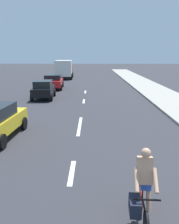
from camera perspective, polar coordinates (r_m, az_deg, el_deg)
The scene contains 11 objects.
ground_plane at distance 19.64m, azimuth -1.39°, elevation 1.86°, with size 160.00×160.00×0.00m, color #2D2D33.
sidewalk_strip at distance 22.54m, azimuth 17.26°, elevation 2.90°, with size 3.60×80.00×0.14m, color #9E998E.
lane_stripe_2 at distance 8.53m, azimuth -4.00°, elevation -13.39°, with size 0.16×1.80×0.01m, color white.
lane_stripe_3 at distance 12.83m, azimuth -2.41°, elevation -4.19°, with size 0.16×1.80×0.01m, color white.
lane_stripe_4 at distance 14.54m, azimuth -2.06°, elevation -2.11°, with size 0.16×1.80×0.01m, color white.
lane_stripe_5 at distance 20.68m, azimuth -1.30°, elevation 2.44°, with size 0.16×1.80×0.01m, color white.
lane_stripe_6 at distance 25.77m, azimuth -0.94°, elevation 4.54°, with size 0.16×1.80×0.01m, color white.
cyclist at distance 5.97m, azimuth 11.74°, elevation -17.04°, with size 0.63×1.71×1.82m.
parked_car_black at distance 22.13m, azimuth -10.32°, elevation 5.10°, with size 1.92×3.87×1.57m.
parked_car_red at distance 28.35m, azimuth -8.16°, elevation 6.89°, with size 2.28×4.62×1.57m.
delivery_truck at distance 39.94m, azimuth -5.76°, elevation 9.64°, with size 2.84×6.32×2.80m.
Camera 1 is at (0.65, 0.74, 3.79)m, focal length 40.64 mm.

